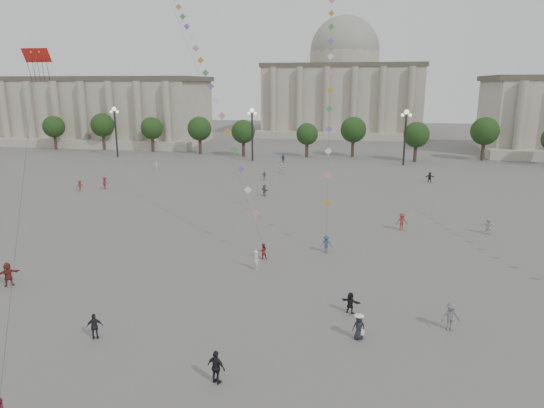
# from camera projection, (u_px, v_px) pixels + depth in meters

# --- Properties ---
(ground) EXTENTS (360.00, 360.00, 0.00)m
(ground) POSITION_uv_depth(u_px,v_px,m) (229.00, 340.00, 29.92)
(ground) COLOR #5F5C59
(ground) RESTS_ON ground
(hall_west) EXTENTS (84.00, 26.22, 17.20)m
(hall_west) POSITION_uv_depth(u_px,v_px,m) (57.00, 110.00, 131.21)
(hall_west) COLOR #AAA18E
(hall_west) RESTS_ON ground
(hall_central) EXTENTS (48.30, 34.30, 35.50)m
(hall_central) POSITION_uv_depth(u_px,v_px,m) (343.00, 88.00, 149.59)
(hall_central) COLOR #AAA18E
(hall_central) RESTS_ON ground
(tree_row) EXTENTS (137.12, 5.12, 8.00)m
(tree_row) POSITION_uv_depth(u_px,v_px,m) (329.00, 132.00, 102.93)
(tree_row) COLOR #332819
(tree_row) RESTS_ON ground
(lamp_post_far_west) EXTENTS (2.00, 0.90, 10.65)m
(lamp_post_far_west) POSITION_uv_depth(u_px,v_px,m) (115.00, 122.00, 103.15)
(lamp_post_far_west) COLOR #262628
(lamp_post_far_west) RESTS_ON ground
(lamp_post_mid_west) EXTENTS (2.00, 0.90, 10.65)m
(lamp_post_mid_west) POSITION_uv_depth(u_px,v_px,m) (252.00, 125.00, 97.61)
(lamp_post_mid_west) COLOR #262628
(lamp_post_mid_west) RESTS_ON ground
(lamp_post_mid_east) EXTENTS (2.00, 0.90, 10.65)m
(lamp_post_mid_east) POSITION_uv_depth(u_px,v_px,m) (406.00, 127.00, 92.06)
(lamp_post_mid_east) COLOR #262628
(lamp_post_mid_east) RESTS_ON ground
(person_crowd_0) EXTENTS (1.07, 0.50, 1.79)m
(person_crowd_0) POSITION_uv_depth(u_px,v_px,m) (283.00, 159.00, 96.02)
(person_crowd_0) COLOR navy
(person_crowd_0) RESTS_ON ground
(person_crowd_2) EXTENTS (1.15, 1.19, 1.63)m
(person_crowd_2) POSITION_uv_depth(u_px,v_px,m) (80.00, 186.00, 71.02)
(person_crowd_2) COLOR brown
(person_crowd_2) RESTS_ON ground
(person_crowd_3) EXTENTS (1.48, 0.91, 1.52)m
(person_crowd_3) POSITION_uv_depth(u_px,v_px,m) (350.00, 303.00, 33.22)
(person_crowd_3) COLOR black
(person_crowd_3) RESTS_ON ground
(person_crowd_4) EXTENTS (1.84, 1.25, 1.91)m
(person_crowd_4) POSITION_uv_depth(u_px,v_px,m) (282.00, 168.00, 85.24)
(person_crowd_4) COLOR silver
(person_crowd_4) RESTS_ON ground
(person_crowd_6) EXTENTS (1.38, 1.02, 1.90)m
(person_crowd_6) POSITION_uv_depth(u_px,v_px,m) (451.00, 317.00, 30.86)
(person_crowd_6) COLOR slate
(person_crowd_6) RESTS_ON ground
(person_crowd_7) EXTENTS (1.60, 0.54, 1.72)m
(person_crowd_7) POSITION_uv_depth(u_px,v_px,m) (488.00, 226.00, 50.82)
(person_crowd_7) COLOR silver
(person_crowd_7) RESTS_ON ground
(person_crowd_8) EXTENTS (1.35, 0.96, 1.90)m
(person_crowd_8) POSITION_uv_depth(u_px,v_px,m) (402.00, 222.00, 52.09)
(person_crowd_8) COLOR maroon
(person_crowd_8) RESTS_ON ground
(person_crowd_9) EXTENTS (1.56, 0.62, 1.65)m
(person_crowd_9) POSITION_uv_depth(u_px,v_px,m) (430.00, 177.00, 77.56)
(person_crowd_9) COLOR black
(person_crowd_9) RESTS_ON ground
(person_crowd_10) EXTENTS (0.48, 0.64, 1.60)m
(person_crowd_10) POSITION_uv_depth(u_px,v_px,m) (157.00, 166.00, 88.18)
(person_crowd_10) COLOR silver
(person_crowd_10) RESTS_ON ground
(person_crowd_12) EXTENTS (1.50, 1.35, 1.65)m
(person_crowd_12) POSITION_uv_depth(u_px,v_px,m) (265.00, 190.00, 68.01)
(person_crowd_12) COLOR slate
(person_crowd_12) RESTS_ON ground
(person_crowd_13) EXTENTS (0.74, 0.74, 1.73)m
(person_crowd_13) POSITION_uv_depth(u_px,v_px,m) (256.00, 260.00, 40.99)
(person_crowd_13) COLOR white
(person_crowd_13) RESTS_ON ground
(person_crowd_16) EXTENTS (0.95, 0.71, 1.50)m
(person_crowd_16) POSITION_uv_depth(u_px,v_px,m) (264.00, 176.00, 79.26)
(person_crowd_16) COLOR slate
(person_crowd_16) RESTS_ON ground
(person_crowd_17) EXTENTS (0.85, 1.29, 1.86)m
(person_crowd_17) POSITION_uv_depth(u_px,v_px,m) (105.00, 183.00, 72.53)
(person_crowd_17) COLOR maroon
(person_crowd_17) RESTS_ON ground
(tourist_1) EXTENTS (1.19, 0.81, 1.87)m
(tourist_1) POSITION_uv_depth(u_px,v_px,m) (216.00, 367.00, 25.35)
(tourist_1) COLOR black
(tourist_1) RESTS_ON ground
(tourist_2) EXTENTS (1.68, 1.64, 1.92)m
(tourist_2) POSITION_uv_depth(u_px,v_px,m) (8.00, 274.00, 37.68)
(tourist_2) COLOR maroon
(tourist_2) RESTS_ON ground
(tourist_4) EXTENTS (1.06, 0.77, 1.67)m
(tourist_4) POSITION_uv_depth(u_px,v_px,m) (95.00, 326.00, 29.83)
(tourist_4) COLOR #222328
(tourist_4) RESTS_ON ground
(kite_flyer_0) EXTENTS (0.87, 0.79, 1.48)m
(kite_flyer_0) POSITION_uv_depth(u_px,v_px,m) (263.00, 251.00, 43.57)
(kite_flyer_0) COLOR maroon
(kite_flyer_0) RESTS_ON ground
(kite_flyer_1) EXTENTS (1.18, 0.82, 1.67)m
(kite_flyer_1) POSITION_uv_depth(u_px,v_px,m) (326.00, 244.00, 45.18)
(kite_flyer_1) COLOR navy
(kite_flyer_1) RESTS_ON ground
(hat_person) EXTENTS (0.89, 0.72, 1.69)m
(hat_person) POSITION_uv_depth(u_px,v_px,m) (359.00, 327.00, 29.80)
(hat_person) COLOR black
(hat_person) RESTS_ON ground
(dragon_kite) EXTENTS (5.83, 9.39, 25.95)m
(dragon_kite) POSITION_uv_depth(u_px,v_px,m) (37.00, 67.00, 36.65)
(dragon_kite) COLOR red
(dragon_kite) RESTS_ON ground
(kite_train_west) EXTENTS (27.19, 36.91, 60.55)m
(kite_train_west) POSITION_uv_depth(u_px,v_px,m) (183.00, 22.00, 59.65)
(kite_train_west) COLOR #3F3F3F
(kite_train_west) RESTS_ON ground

